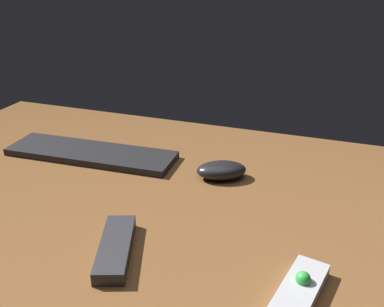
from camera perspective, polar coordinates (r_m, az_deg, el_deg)
The scene contains 5 objects.
desk at distance 95.85cm, azimuth -4.88°, elevation -5.30°, with size 140.00×84.00×2.00cm, color brown.
keyboard at distance 112.93cm, azimuth -13.13°, elevation 0.02°, with size 43.22×12.03×1.72cm, color black.
computer_mouse at distance 99.24cm, azimuth 3.88°, elevation -2.20°, with size 11.44×6.68×3.94cm, color black.
media_remote at distance 68.52cm, azimuth 13.48°, elevation -17.94°, with size 8.75×18.71×3.60cm.
tv_remote at distance 76.90cm, azimuth -10.01°, elevation -12.10°, with size 16.61×5.14×2.35cm, color #2D2D33.
Camera 1 is at (35.29, -75.25, 48.74)cm, focal length 40.58 mm.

